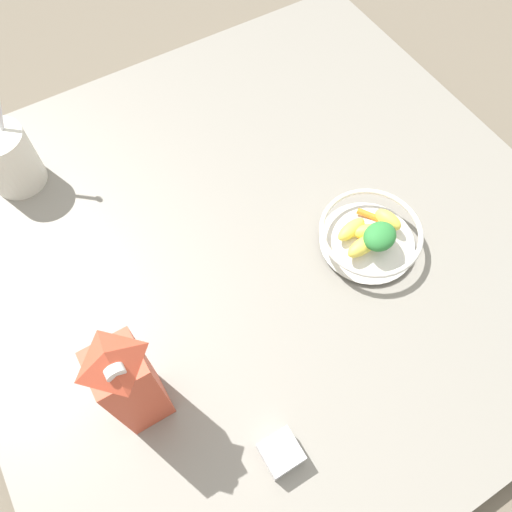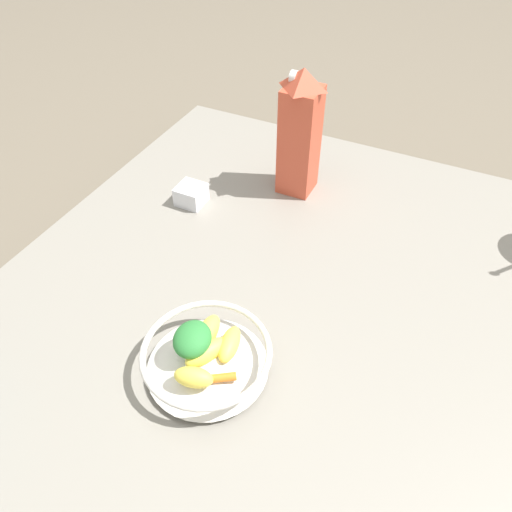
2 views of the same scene
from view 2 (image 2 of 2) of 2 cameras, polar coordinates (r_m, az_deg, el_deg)
ground_plane at (r=0.86m, az=7.00°, el=-9.58°), size 6.00×6.00×0.00m
countertop at (r=0.85m, az=7.12°, el=-8.68°), size 1.14×1.14×0.04m
fruit_bowl at (r=0.75m, az=-5.70°, el=-11.29°), size 0.19×0.19×0.08m
milk_carton at (r=1.03m, az=5.05°, el=13.85°), size 0.07×0.07×0.27m
spice_jar at (r=1.06m, az=-7.41°, el=6.88°), size 0.06×0.06×0.04m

